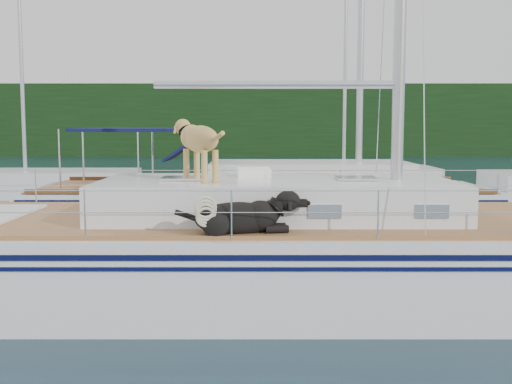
{
  "coord_description": "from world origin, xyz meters",
  "views": [
    {
      "loc": [
        0.5,
        -9.54,
        2.62
      ],
      "look_at": [
        0.5,
        0.2,
        1.6
      ],
      "focal_mm": 45.0,
      "sensor_mm": 36.0,
      "label": 1
    }
  ],
  "objects": [
    {
      "name": "main_sailboat",
      "position": [
        0.09,
        -0.01,
        0.68
      ],
      "size": [
        12.0,
        3.8,
        14.01
      ],
      "color": "silver",
      "rests_on": "ground"
    },
    {
      "name": "bg_boat_center",
      "position": [
        4.0,
        16.0,
        0.45
      ],
      "size": [
        7.2,
        3.0,
        11.65
      ],
      "color": "silver",
      "rests_on": "ground"
    },
    {
      "name": "tree_line",
      "position": [
        0.0,
        45.0,
        3.0
      ],
      "size": [
        90.0,
        3.0,
        6.0
      ],
      "primitive_type": "cube",
      "color": "black",
      "rests_on": "ground"
    },
    {
      "name": "neighbor_sailboat",
      "position": [
        0.72,
        6.1,
        0.63
      ],
      "size": [
        11.0,
        3.5,
        13.3
      ],
      "color": "silver",
      "rests_on": "ground"
    },
    {
      "name": "shore_bank",
      "position": [
        0.0,
        46.2,
        0.6
      ],
      "size": [
        92.0,
        1.0,
        1.2
      ],
      "primitive_type": "cube",
      "color": "#595147",
      "rests_on": "ground"
    },
    {
      "name": "bg_boat_west",
      "position": [
        -8.0,
        14.0,
        0.45
      ],
      "size": [
        8.0,
        3.0,
        11.65
      ],
      "color": "silver",
      "rests_on": "ground"
    },
    {
      "name": "ground",
      "position": [
        0.0,
        0.0,
        0.0
      ],
      "size": [
        120.0,
        120.0,
        0.0
      ],
      "primitive_type": "plane",
      "color": "black",
      "rests_on": "ground"
    }
  ]
}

